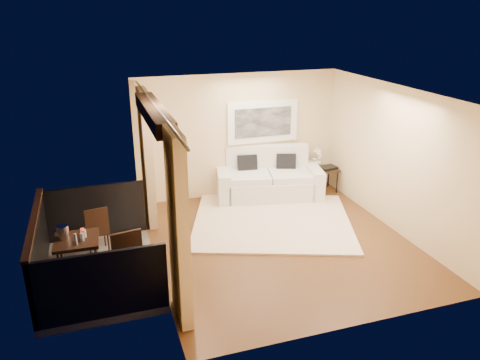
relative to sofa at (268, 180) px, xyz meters
name	(u,v)px	position (x,y,z in m)	size (l,w,h in m)	color
floor	(280,242)	(-0.58, -2.10, -0.39)	(5.00, 5.00, 0.00)	brown
room_shell	(154,113)	(-2.71, -2.10, 2.13)	(5.00, 6.40, 5.00)	white
balcony	(89,262)	(-3.88, -2.10, -0.21)	(1.81, 2.60, 1.17)	#605B56
curtains	(160,186)	(-2.69, -2.10, 0.95)	(0.16, 4.80, 2.64)	tan
artwork	(263,122)	(-0.02, 0.36, 1.23)	(1.62, 0.07, 0.92)	white
rug	(272,221)	(-0.41, -1.28, -0.37)	(3.04, 2.65, 0.04)	#FCE5CB
sofa	(268,180)	(0.00, 0.00, 0.00)	(2.43, 1.42, 1.10)	silver
side_table	(326,171)	(1.35, -0.10, 0.10)	(0.51, 0.51, 0.55)	black
tray	(328,168)	(1.39, -0.14, 0.19)	(0.38, 0.28, 0.05)	black
orchid	(318,157)	(1.20, 0.03, 0.40)	(0.25, 0.17, 0.47)	white
bistro_table	(77,244)	(-4.01, -2.38, 0.29)	(0.66, 0.66, 0.76)	black
balcony_chair_far	(97,227)	(-3.71, -1.53, 0.11)	(0.43, 0.44, 0.88)	black
balcony_chair_near	(130,261)	(-3.30, -3.00, 0.21)	(0.51, 0.51, 1.02)	black
ice_bucket	(63,232)	(-4.19, -2.28, 0.47)	(0.18, 0.18, 0.20)	silver
candle	(82,231)	(-3.92, -2.19, 0.40)	(0.06, 0.06, 0.07)	red
vase	(76,239)	(-4.01, -2.57, 0.46)	(0.04, 0.04, 0.18)	white
glass_a	(82,237)	(-3.92, -2.46, 0.43)	(0.06, 0.06, 0.12)	silver
glass_b	(84,234)	(-3.89, -2.35, 0.43)	(0.06, 0.06, 0.12)	silver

